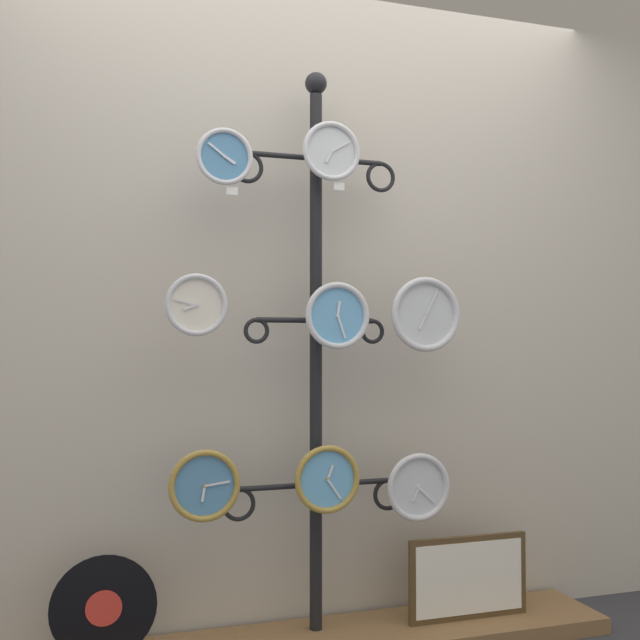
{
  "coord_description": "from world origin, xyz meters",
  "views": [
    {
      "loc": [
        -0.83,
        -2.23,
        1.1
      ],
      "look_at": [
        0.0,
        0.36,
        1.19
      ],
      "focal_mm": 42.0,
      "sensor_mm": 36.0,
      "label": 1
    }
  ],
  "objects_px": {
    "clock_middle_left": "(196,305)",
    "picture_frame": "(469,577)",
    "clock_bottom_left": "(204,485)",
    "vinyl_record": "(104,608)",
    "display_stand": "(316,421)",
    "clock_bottom_right": "(418,487)",
    "clock_bottom_center": "(327,479)",
    "clock_top_center": "(331,152)",
    "clock_top_left": "(224,157)",
    "clock_middle_center": "(337,316)",
    "clock_middle_right": "(425,315)"
  },
  "relations": [
    {
      "from": "clock_top_left",
      "to": "clock_bottom_center",
      "type": "relative_size",
      "value": 0.82
    },
    {
      "from": "clock_top_left",
      "to": "clock_bottom_center",
      "type": "height_order",
      "value": "clock_top_left"
    },
    {
      "from": "clock_middle_left",
      "to": "clock_bottom_right",
      "type": "relative_size",
      "value": 0.84
    },
    {
      "from": "clock_middle_center",
      "to": "clock_bottom_center",
      "type": "xyz_separation_m",
      "value": [
        -0.04,
        0.0,
        -0.58
      ]
    },
    {
      "from": "vinyl_record",
      "to": "clock_top_center",
      "type": "bearing_deg",
      "value": -2.39
    },
    {
      "from": "display_stand",
      "to": "clock_middle_center",
      "type": "distance_m",
      "value": 0.4
    },
    {
      "from": "clock_top_left",
      "to": "clock_middle_left",
      "type": "xyz_separation_m",
      "value": [
        -0.09,
        -0.0,
        -0.51
      ]
    },
    {
      "from": "clock_top_left",
      "to": "clock_middle_left",
      "type": "distance_m",
      "value": 0.52
    },
    {
      "from": "clock_middle_left",
      "to": "clock_middle_center",
      "type": "bearing_deg",
      "value": -0.43
    },
    {
      "from": "clock_middle_right",
      "to": "display_stand",
      "type": "bearing_deg",
      "value": 168.88
    },
    {
      "from": "clock_bottom_left",
      "to": "picture_frame",
      "type": "height_order",
      "value": "clock_bottom_left"
    },
    {
      "from": "clock_middle_right",
      "to": "clock_bottom_left",
      "type": "xyz_separation_m",
      "value": [
        -0.83,
        0.0,
        -0.59
      ]
    },
    {
      "from": "clock_top_center",
      "to": "clock_middle_left",
      "type": "relative_size",
      "value": 1.02
    },
    {
      "from": "clock_middle_right",
      "to": "clock_bottom_center",
      "type": "relative_size",
      "value": 1.16
    },
    {
      "from": "display_stand",
      "to": "picture_frame",
      "type": "bearing_deg",
      "value": -8.05
    },
    {
      "from": "clock_middle_right",
      "to": "picture_frame",
      "type": "bearing_deg",
      "value": -0.74
    },
    {
      "from": "clock_middle_right",
      "to": "vinyl_record",
      "type": "relative_size",
      "value": 0.82
    },
    {
      "from": "clock_top_center",
      "to": "vinyl_record",
      "type": "xyz_separation_m",
      "value": [
        -0.78,
        0.03,
        -1.57
      ]
    },
    {
      "from": "clock_top_center",
      "to": "clock_middle_center",
      "type": "relative_size",
      "value": 0.9
    },
    {
      "from": "clock_middle_left",
      "to": "picture_frame",
      "type": "xyz_separation_m",
      "value": [
        1.04,
        0.01,
        -1.02
      ]
    },
    {
      "from": "clock_middle_right",
      "to": "clock_bottom_center",
      "type": "distance_m",
      "value": 0.71
    },
    {
      "from": "display_stand",
      "to": "clock_bottom_left",
      "type": "relative_size",
      "value": 8.59
    },
    {
      "from": "clock_bottom_left",
      "to": "clock_middle_right",
      "type": "bearing_deg",
      "value": -0.03
    },
    {
      "from": "clock_middle_left",
      "to": "clock_middle_right",
      "type": "distance_m",
      "value": 0.86
    },
    {
      "from": "display_stand",
      "to": "clock_bottom_left",
      "type": "xyz_separation_m",
      "value": [
        -0.42,
        -0.08,
        -0.2
      ]
    },
    {
      "from": "clock_middle_center",
      "to": "picture_frame",
      "type": "distance_m",
      "value": 1.12
    },
    {
      "from": "display_stand",
      "to": "clock_bottom_right",
      "type": "height_order",
      "value": "display_stand"
    },
    {
      "from": "clock_top_left",
      "to": "vinyl_record",
      "type": "xyz_separation_m",
      "value": [
        -0.39,
        0.04,
        -1.52
      ]
    },
    {
      "from": "display_stand",
      "to": "clock_top_left",
      "type": "height_order",
      "value": "display_stand"
    },
    {
      "from": "clock_top_left",
      "to": "clock_middle_right",
      "type": "relative_size",
      "value": 0.71
    },
    {
      "from": "clock_middle_left",
      "to": "vinyl_record",
      "type": "height_order",
      "value": "clock_middle_left"
    },
    {
      "from": "clock_middle_center",
      "to": "clock_bottom_center",
      "type": "relative_size",
      "value": 1.0
    },
    {
      "from": "clock_top_left",
      "to": "clock_bottom_right",
      "type": "bearing_deg",
      "value": 0.99
    },
    {
      "from": "clock_bottom_right",
      "to": "vinyl_record",
      "type": "xyz_separation_m",
      "value": [
        -1.12,
        0.03,
        -0.34
      ]
    },
    {
      "from": "clock_top_left",
      "to": "clock_top_center",
      "type": "bearing_deg",
      "value": 1.05
    },
    {
      "from": "clock_bottom_center",
      "to": "vinyl_record",
      "type": "relative_size",
      "value": 0.7
    },
    {
      "from": "clock_bottom_center",
      "to": "picture_frame",
      "type": "height_order",
      "value": "clock_bottom_center"
    },
    {
      "from": "clock_top_center",
      "to": "clock_bottom_right",
      "type": "height_order",
      "value": "clock_top_center"
    },
    {
      "from": "picture_frame",
      "to": "clock_middle_center",
      "type": "bearing_deg",
      "value": -178.55
    },
    {
      "from": "clock_bottom_center",
      "to": "clock_middle_center",
      "type": "bearing_deg",
      "value": -7.5
    },
    {
      "from": "display_stand",
      "to": "clock_top_center",
      "type": "height_order",
      "value": "display_stand"
    },
    {
      "from": "clock_bottom_left",
      "to": "vinyl_record",
      "type": "bearing_deg",
      "value": 175.11
    },
    {
      "from": "clock_bottom_left",
      "to": "clock_bottom_center",
      "type": "xyz_separation_m",
      "value": [
        0.44,
        -0.01,
        -0.0
      ]
    },
    {
      "from": "display_stand",
      "to": "clock_bottom_right",
      "type": "distance_m",
      "value": 0.46
    },
    {
      "from": "clock_middle_right",
      "to": "clock_bottom_center",
      "type": "height_order",
      "value": "clock_middle_right"
    },
    {
      "from": "clock_bottom_center",
      "to": "clock_bottom_right",
      "type": "relative_size",
      "value": 0.96
    },
    {
      "from": "vinyl_record",
      "to": "clock_bottom_center",
      "type": "bearing_deg",
      "value": -2.94
    },
    {
      "from": "clock_middle_center",
      "to": "clock_middle_right",
      "type": "distance_m",
      "value": 0.36
    },
    {
      "from": "picture_frame",
      "to": "clock_middle_left",
      "type": "bearing_deg",
      "value": -179.47
    },
    {
      "from": "clock_top_left",
      "to": "clock_middle_right",
      "type": "xyz_separation_m",
      "value": [
        0.77,
        0.01,
        -0.54
      ]
    }
  ]
}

